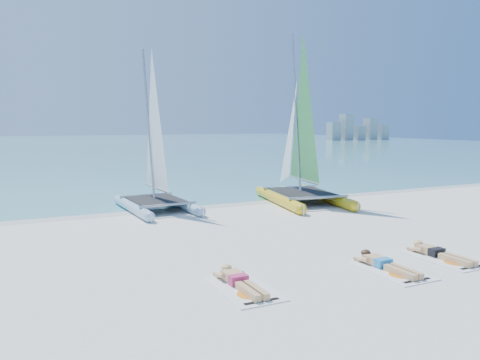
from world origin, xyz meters
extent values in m
plane|color=silver|center=(0.00, 0.00, 0.00)|extent=(140.00, 140.00, 0.00)
cube|color=#7AC7CB|center=(0.00, 63.00, 0.01)|extent=(140.00, 115.00, 0.01)
cube|color=silver|center=(0.00, 5.50, 0.00)|extent=(140.00, 1.40, 0.01)
cube|color=#A1ABB1|center=(48.00, 62.00, 1.75)|extent=(2.00, 2.00, 3.50)
cube|color=#A1ABB1|center=(51.00, 62.00, 2.50)|extent=(2.00, 2.00, 5.00)
cube|color=#A1ABB1|center=(54.00, 62.00, 1.40)|extent=(2.00, 2.00, 2.80)
cube|color=#A1ABB1|center=(57.00, 62.00, 2.10)|extent=(2.00, 2.00, 4.20)
cube|color=#A1ABB1|center=(60.00, 62.00, 1.50)|extent=(2.00, 2.00, 3.00)
cylinder|color=silver|center=(-3.14, 5.31, 0.18)|extent=(0.59, 4.09, 0.36)
cone|color=silver|center=(-3.26, 7.55, 0.18)|extent=(0.37, 0.54, 0.34)
cylinder|color=silver|center=(-1.32, 5.41, 0.18)|extent=(0.59, 4.09, 0.36)
cone|color=silver|center=(-1.44, 7.66, 0.18)|extent=(0.37, 0.54, 0.34)
cube|color=black|center=(-2.23, 5.36, 0.39)|extent=(1.88, 2.34, 0.03)
cylinder|color=#ADB0B4|center=(-2.27, 6.09, 3.19)|extent=(0.15, 1.08, 5.62)
cylinder|color=yellow|center=(2.50, 4.50, 0.21)|extent=(1.22, 4.70, 0.42)
cone|color=yellow|center=(2.95, 7.05, 0.21)|extent=(0.49, 0.66, 0.39)
cylinder|color=yellow|center=(4.57, 4.14, 0.21)|extent=(1.22, 4.70, 0.42)
cone|color=yellow|center=(5.01, 6.69, 0.21)|extent=(0.49, 0.66, 0.39)
cube|color=black|center=(3.53, 4.32, 0.45)|extent=(2.44, 2.89, 0.03)
cylinder|color=#ADB0B4|center=(3.68, 5.14, 3.68)|extent=(0.31, 1.23, 6.47)
cube|color=white|center=(-2.96, -3.58, 0.01)|extent=(1.00, 1.85, 0.02)
cube|color=tan|center=(-2.96, -3.15, 0.12)|extent=(0.36, 0.55, 0.17)
cube|color=#C32E61|center=(-2.96, -3.35, 0.12)|extent=(0.37, 0.22, 0.17)
cube|color=tan|center=(-2.96, -3.95, 0.09)|extent=(0.31, 0.85, 0.13)
sphere|color=tan|center=(-2.96, -2.78, 0.16)|extent=(0.21, 0.21, 0.21)
ellipsoid|color=#E1B76A|center=(-2.96, -2.77, 0.20)|extent=(0.22, 0.24, 0.15)
cube|color=white|center=(0.43, -3.94, 0.01)|extent=(1.00, 1.85, 0.02)
cube|color=tan|center=(0.43, -3.51, 0.12)|extent=(0.36, 0.55, 0.17)
cube|color=#2586C9|center=(0.43, -3.71, 0.12)|extent=(0.37, 0.22, 0.17)
cube|color=tan|center=(0.43, -4.31, 0.09)|extent=(0.31, 0.85, 0.13)
sphere|color=tan|center=(0.43, -3.14, 0.16)|extent=(0.21, 0.21, 0.21)
ellipsoid|color=#332212|center=(0.43, -3.13, 0.20)|extent=(0.22, 0.24, 0.15)
cube|color=white|center=(2.20, -3.82, 0.01)|extent=(1.00, 1.85, 0.02)
cube|color=tan|center=(2.20, -3.39, 0.12)|extent=(0.36, 0.55, 0.17)
cube|color=black|center=(2.20, -3.59, 0.12)|extent=(0.37, 0.22, 0.17)
cube|color=tan|center=(2.20, -4.19, 0.09)|extent=(0.31, 0.85, 0.13)
sphere|color=tan|center=(2.20, -3.02, 0.16)|extent=(0.21, 0.21, 0.21)
ellipsoid|color=#E1B76A|center=(2.20, -3.01, 0.20)|extent=(0.22, 0.24, 0.15)
camera|label=1|loc=(-6.78, -11.45, 3.19)|focal=35.00mm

